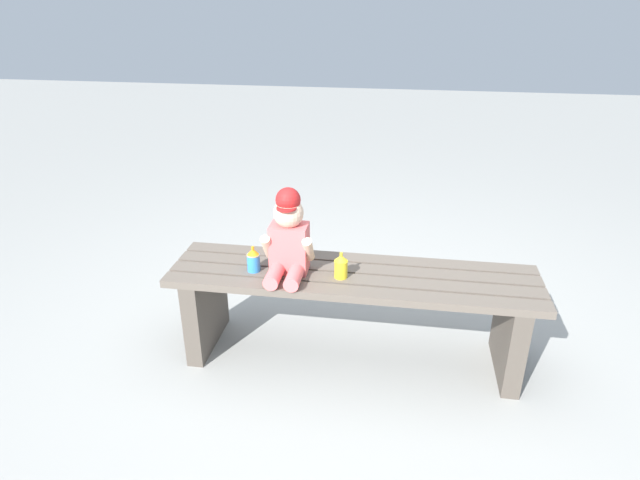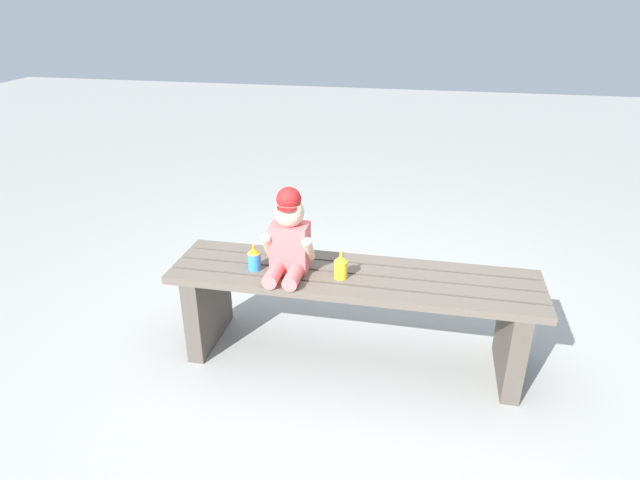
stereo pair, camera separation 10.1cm
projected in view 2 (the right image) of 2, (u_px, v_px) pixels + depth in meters
name	position (u px, v px, depth m)	size (l,w,h in m)	color
ground_plane	(351.00, 356.00, 2.66)	(16.00, 16.00, 0.00)	#999993
park_bench	(353.00, 301.00, 2.53)	(1.70, 0.42, 0.46)	#60564C
child_figure	(289.00, 237.00, 2.41)	(0.23, 0.27, 0.40)	#E56666
sippy_cup_left	(254.00, 258.00, 2.48)	(0.06, 0.06, 0.12)	#338CE5
sippy_cup_right	(341.00, 266.00, 2.41)	(0.06, 0.06, 0.12)	yellow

